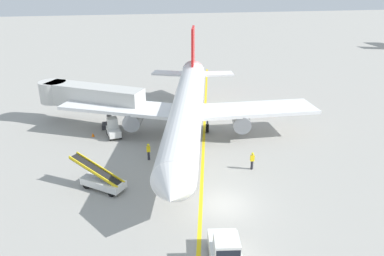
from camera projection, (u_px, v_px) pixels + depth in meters
The scene contains 11 objects.
ground_plane at pixel (226, 205), 29.23m from camera, with size 300.00×300.00×0.00m, color #9E9B93.
taxi_line_yellow at pixel (202, 175), 33.63m from camera, with size 0.30×80.00×0.01m, color yellow.
airliner at pixel (187, 108), 40.13m from camera, with size 27.95×34.99×10.10m.
jet_bridge at pixel (84, 96), 43.60m from camera, with size 12.35×8.63×4.85m.
pushback_tug at pixel (225, 250), 22.99m from camera, with size 2.40×3.84×2.20m.
baggage_tug_near_wing at pixel (113, 129), 41.18m from camera, with size 1.71×2.59×2.10m.
belt_loader_forward_hold at pixel (102, 180), 31.20m from camera, with size 4.72×4.05×2.59m.
ground_crew_marshaller at pixel (148, 151), 36.03m from camera, with size 0.36×0.24×1.70m.
ground_crew_wing_walker at pixel (252, 160), 34.25m from camera, with size 0.36×0.24×1.70m.
safety_cone_nose_left at pixel (93, 135), 41.43m from camera, with size 0.36×0.36×0.44m, color orange.
safety_cone_nose_right at pixel (270, 115), 47.13m from camera, with size 0.36×0.36×0.44m, color orange.
Camera 1 is at (-7.10, -23.81, 16.75)m, focal length 35.02 mm.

